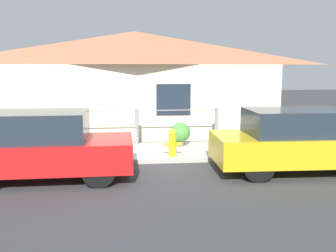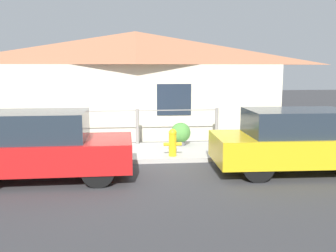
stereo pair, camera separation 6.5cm
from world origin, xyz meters
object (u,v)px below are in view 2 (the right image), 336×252
at_px(car_left, 44,146).
at_px(fire_hydrant, 173,142).
at_px(potted_plant_near_hydrant, 181,133).
at_px(car_right, 302,141).

distance_m(car_left, fire_hydrant, 3.21).
xyz_separation_m(car_left, fire_hydrant, (2.90, 1.35, -0.24)).
bearing_deg(potted_plant_near_hydrant, car_right, -47.59).
bearing_deg(potted_plant_near_hydrant, car_left, -141.08).
xyz_separation_m(car_right, potted_plant_near_hydrant, (-2.42, 2.65, -0.24)).
height_order(car_left, potted_plant_near_hydrant, car_left).
height_order(car_left, fire_hydrant, car_left).
relative_size(car_right, potted_plant_near_hydrant, 6.13).
bearing_deg(fire_hydrant, car_right, -25.74).
distance_m(car_left, potted_plant_near_hydrant, 4.22).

